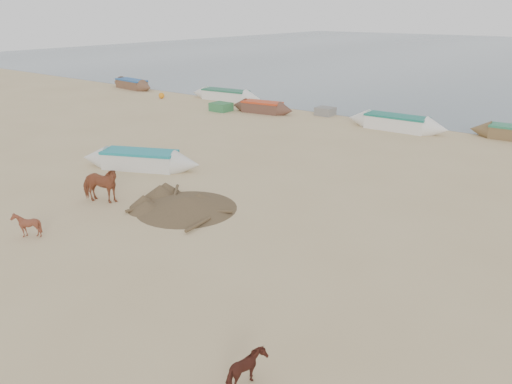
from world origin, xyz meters
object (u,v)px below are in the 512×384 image
calf_front (26,225)px  calf_right (247,371)px  near_canoe (140,160)px  cow_adult (100,185)px

calf_front → calf_right: bearing=88.5°
calf_right → near_canoe: (-12.93, 8.16, 0.04)m
calf_right → near_canoe: bearing=39.1°
cow_adult → near_canoe: (-2.20, 3.78, -0.28)m
cow_adult → calf_right: bearing=-135.0°
cow_adult → calf_front: (0.68, -3.38, -0.29)m
cow_adult → calf_front: bearing=168.6°
near_canoe → calf_right: bearing=-57.3°
calf_right → calf_front: bearing=65.6°
calf_right → near_canoe: 15.29m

